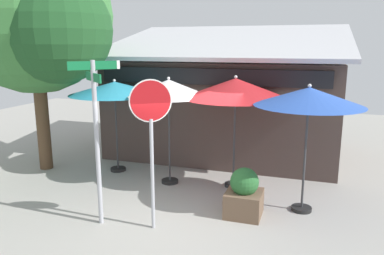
{
  "coord_description": "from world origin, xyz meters",
  "views": [
    {
      "loc": [
        2.77,
        -7.25,
        3.56
      ],
      "look_at": [
        -0.01,
        1.2,
        1.6
      ],
      "focal_mm": 35.16,
      "sensor_mm": 36.0,
      "label": 1
    }
  ],
  "objects_px": {
    "patio_umbrella_ivory_center": "(169,89)",
    "patio_umbrella_royal_blue_far_right": "(309,98)",
    "patio_umbrella_teal_left": "(115,89)",
    "street_sign_post": "(96,127)",
    "sidewalk_planter": "(244,194)",
    "stop_sign": "(151,126)",
    "patio_umbrella_crimson_right": "(235,89)",
    "shade_tree": "(38,19)"
  },
  "relations": [
    {
      "from": "patio_umbrella_royal_blue_far_right",
      "to": "shade_tree",
      "type": "bearing_deg",
      "value": 175.41
    },
    {
      "from": "stop_sign",
      "to": "patio_umbrella_ivory_center",
      "type": "height_order",
      "value": "stop_sign"
    },
    {
      "from": "street_sign_post",
      "to": "patio_umbrella_teal_left",
      "type": "xyz_separation_m",
      "value": [
        -1.3,
        3.02,
        0.36
      ]
    },
    {
      "from": "street_sign_post",
      "to": "stop_sign",
      "type": "height_order",
      "value": "street_sign_post"
    },
    {
      "from": "patio_umbrella_royal_blue_far_right",
      "to": "shade_tree",
      "type": "distance_m",
      "value": 7.28
    },
    {
      "from": "street_sign_post",
      "to": "patio_umbrella_ivory_center",
      "type": "bearing_deg",
      "value": 79.18
    },
    {
      "from": "patio_umbrella_royal_blue_far_right",
      "to": "street_sign_post",
      "type": "bearing_deg",
      "value": -154.03
    },
    {
      "from": "shade_tree",
      "to": "sidewalk_planter",
      "type": "height_order",
      "value": "shade_tree"
    },
    {
      "from": "street_sign_post",
      "to": "sidewalk_planter",
      "type": "relative_size",
      "value": 3.11
    },
    {
      "from": "sidewalk_planter",
      "to": "patio_umbrella_royal_blue_far_right",
      "type": "bearing_deg",
      "value": 28.67
    },
    {
      "from": "shade_tree",
      "to": "sidewalk_planter",
      "type": "bearing_deg",
      "value": -11.57
    },
    {
      "from": "patio_umbrella_ivory_center",
      "to": "stop_sign",
      "type": "bearing_deg",
      "value": -75.99
    },
    {
      "from": "stop_sign",
      "to": "patio_umbrella_teal_left",
      "type": "height_order",
      "value": "stop_sign"
    },
    {
      "from": "patio_umbrella_crimson_right",
      "to": "patio_umbrella_teal_left",
      "type": "bearing_deg",
      "value": 176.87
    },
    {
      "from": "patio_umbrella_crimson_right",
      "to": "shade_tree",
      "type": "relative_size",
      "value": 0.44
    },
    {
      "from": "street_sign_post",
      "to": "patio_umbrella_ivory_center",
      "type": "distance_m",
      "value": 2.66
    },
    {
      "from": "patio_umbrella_teal_left",
      "to": "patio_umbrella_royal_blue_far_right",
      "type": "height_order",
      "value": "patio_umbrella_royal_blue_far_right"
    },
    {
      "from": "patio_umbrella_ivory_center",
      "to": "shade_tree",
      "type": "height_order",
      "value": "shade_tree"
    },
    {
      "from": "sidewalk_planter",
      "to": "patio_umbrella_crimson_right",
      "type": "bearing_deg",
      "value": 109.61
    },
    {
      "from": "patio_umbrella_teal_left",
      "to": "street_sign_post",
      "type": "bearing_deg",
      "value": -66.75
    },
    {
      "from": "stop_sign",
      "to": "patio_umbrella_ivory_center",
      "type": "distance_m",
      "value": 2.54
    },
    {
      "from": "patio_umbrella_royal_blue_far_right",
      "to": "sidewalk_planter",
      "type": "height_order",
      "value": "patio_umbrella_royal_blue_far_right"
    },
    {
      "from": "patio_umbrella_ivory_center",
      "to": "patio_umbrella_royal_blue_far_right",
      "type": "distance_m",
      "value": 3.44
    },
    {
      "from": "street_sign_post",
      "to": "shade_tree",
      "type": "relative_size",
      "value": 0.51
    },
    {
      "from": "patio_umbrella_teal_left",
      "to": "shade_tree",
      "type": "height_order",
      "value": "shade_tree"
    },
    {
      "from": "stop_sign",
      "to": "sidewalk_planter",
      "type": "height_order",
      "value": "stop_sign"
    },
    {
      "from": "street_sign_post",
      "to": "shade_tree",
      "type": "distance_m",
      "value": 4.59
    },
    {
      "from": "patio_umbrella_ivory_center",
      "to": "patio_umbrella_crimson_right",
      "type": "bearing_deg",
      "value": 9.08
    },
    {
      "from": "patio_umbrella_ivory_center",
      "to": "sidewalk_planter",
      "type": "bearing_deg",
      "value": -30.94
    },
    {
      "from": "street_sign_post",
      "to": "patio_umbrella_crimson_right",
      "type": "xyz_separation_m",
      "value": [
        2.13,
        2.83,
        0.5
      ]
    },
    {
      "from": "stop_sign",
      "to": "patio_umbrella_ivory_center",
      "type": "xyz_separation_m",
      "value": [
        -0.61,
        2.43,
        0.41
      ]
    },
    {
      "from": "patio_umbrella_royal_blue_far_right",
      "to": "sidewalk_planter",
      "type": "distance_m",
      "value": 2.42
    },
    {
      "from": "patio_umbrella_teal_left",
      "to": "patio_umbrella_ivory_center",
      "type": "height_order",
      "value": "patio_umbrella_ivory_center"
    },
    {
      "from": "patio_umbrella_ivory_center",
      "to": "shade_tree",
      "type": "bearing_deg",
      "value": -178.13
    },
    {
      "from": "patio_umbrella_teal_left",
      "to": "sidewalk_planter",
      "type": "distance_m",
      "value": 4.76
    },
    {
      "from": "stop_sign",
      "to": "shade_tree",
      "type": "relative_size",
      "value": 0.46
    },
    {
      "from": "street_sign_post",
      "to": "stop_sign",
      "type": "xyz_separation_m",
      "value": [
        1.1,
        0.14,
        0.06
      ]
    },
    {
      "from": "stop_sign",
      "to": "patio_umbrella_crimson_right",
      "type": "height_order",
      "value": "stop_sign"
    },
    {
      "from": "street_sign_post",
      "to": "sidewalk_planter",
      "type": "bearing_deg",
      "value": 24.76
    },
    {
      "from": "patio_umbrella_crimson_right",
      "to": "sidewalk_planter",
      "type": "height_order",
      "value": "patio_umbrella_crimson_right"
    },
    {
      "from": "stop_sign",
      "to": "patio_umbrella_teal_left",
      "type": "xyz_separation_m",
      "value": [
        -2.39,
        2.88,
        0.3
      ]
    },
    {
      "from": "patio_umbrella_ivory_center",
      "to": "sidewalk_planter",
      "type": "relative_size",
      "value": 2.64
    }
  ]
}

